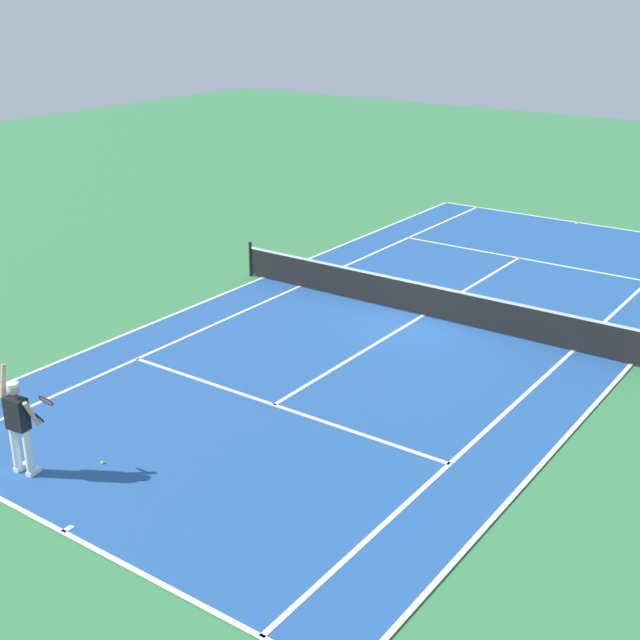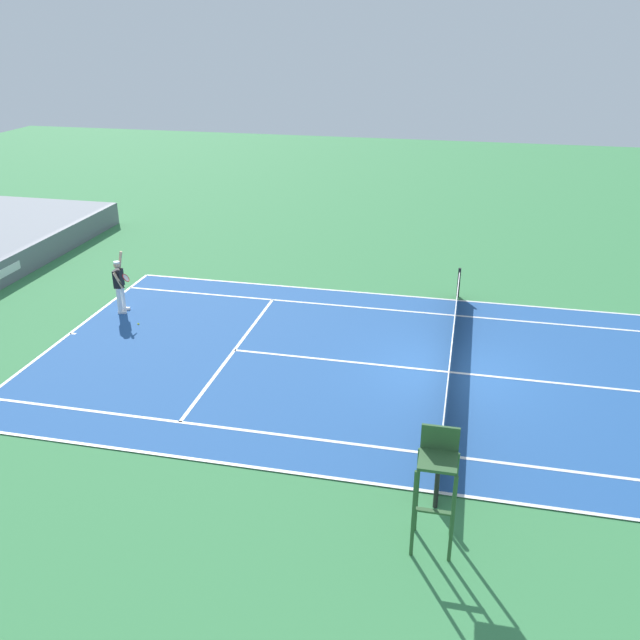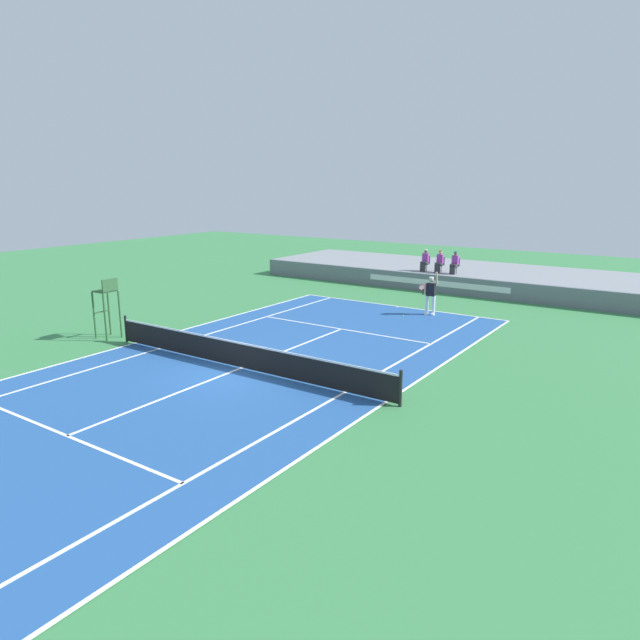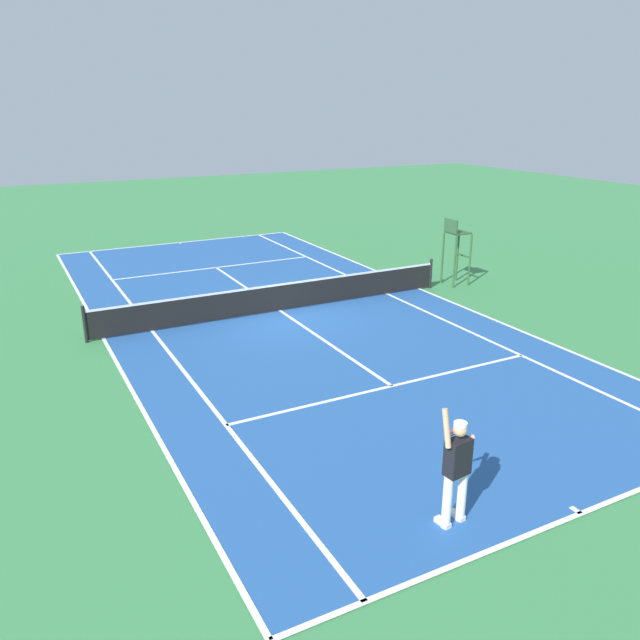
% 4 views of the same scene
% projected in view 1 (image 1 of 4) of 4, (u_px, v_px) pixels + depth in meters
% --- Properties ---
extents(ground_plane, '(80.00, 80.00, 0.00)m').
position_uv_depth(ground_plane, '(423.00, 316.00, 22.73)').
color(ground_plane, '#387F47').
extents(court, '(11.08, 23.88, 0.03)m').
position_uv_depth(court, '(423.00, 316.00, 22.73)').
color(court, '#235193').
rests_on(court, ground).
extents(net, '(11.98, 0.10, 1.07)m').
position_uv_depth(net, '(423.00, 298.00, 22.54)').
color(net, black).
rests_on(net, ground).
extents(tennis_player, '(0.75, 0.69, 2.08)m').
position_uv_depth(tennis_player, '(19.00, 425.00, 15.02)').
color(tennis_player, white).
rests_on(tennis_player, ground).
extents(tennis_ball, '(0.07, 0.07, 0.07)m').
position_uv_depth(tennis_ball, '(102.00, 463.00, 15.66)').
color(tennis_ball, '#D1E533').
rests_on(tennis_ball, ground).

